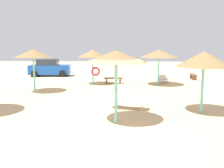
{
  "coord_description": "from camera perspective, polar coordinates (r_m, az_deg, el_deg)",
  "views": [
    {
      "loc": [
        0.56,
        -8.58,
        2.97
      ],
      "look_at": [
        0.0,
        3.0,
        1.2
      ],
      "focal_mm": 39.83,
      "sensor_mm": 36.0,
      "label": 1
    }
  ],
  "objects": [
    {
      "name": "ground_plane",
      "position": [
        9.1,
        -0.93,
        -10.37
      ],
      "size": [
        80.0,
        80.0,
        0.0
      ],
      "primitive_type": "plane",
      "color": "#DBBA8C"
    },
    {
      "name": "parasol_2",
      "position": [
        9.33,
        0.95,
        6.24
      ],
      "size": [
        2.37,
        2.37,
        2.82
      ],
      "color": "#6BC6BC",
      "rests_on": "ground"
    },
    {
      "name": "parasol_3",
      "position": [
        19.17,
        10.71,
        6.84
      ],
      "size": [
        2.9,
        2.9,
        2.71
      ],
      "color": "#6BC6BC",
      "rests_on": "ground"
    },
    {
      "name": "parasol_4",
      "position": [
        16.62,
        -17.65,
        6.7
      ],
      "size": [
        2.31,
        2.31,
        2.79
      ],
      "color": "#6BC6BC",
      "rests_on": "ground"
    },
    {
      "name": "parasol_5",
      "position": [
        11.5,
        20.34,
        5.34
      ],
      "size": [
        2.4,
        2.4,
        2.75
      ],
      "color": "#6BC6BC",
      "rests_on": "ground"
    },
    {
      "name": "parasol_7",
      "position": [
        19.27,
        -4.46,
        6.88
      ],
      "size": [
        2.3,
        2.3,
        2.71
      ],
      "color": "#6BC6BC",
      "rests_on": "ground"
    },
    {
      "name": "lounger_2",
      "position": [
        11.93,
        3.52,
        -4.22
      ],
      "size": [
        2.01,
        1.13,
        0.65
      ],
      "color": "white",
      "rests_on": "ground"
    },
    {
      "name": "lounger_3",
      "position": [
        20.63,
        11.7,
        1.12
      ],
      "size": [
        1.21,
        1.97,
        0.77
      ],
      "color": "white",
      "rests_on": "ground"
    },
    {
      "name": "bench_0",
      "position": [
        23.52,
        18.14,
        1.83
      ],
      "size": [
        0.51,
        1.53,
        0.49
      ],
      "color": "brown",
      "rests_on": "ground"
    },
    {
      "name": "bench_1",
      "position": [
        19.82,
        0.31,
        1.06
      ],
      "size": [
        1.53,
        0.56,
        0.49
      ],
      "color": "brown",
      "rests_on": "ground"
    },
    {
      "name": "parked_car",
      "position": [
        25.63,
        -14.15,
        3.6
      ],
      "size": [
        4.15,
        2.32,
        1.72
      ],
      "color": "#194C9E",
      "rests_on": "ground"
    }
  ]
}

